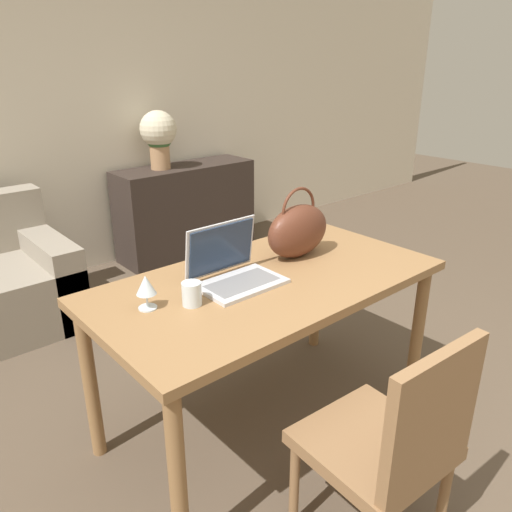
{
  "coord_description": "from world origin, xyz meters",
  "views": [
    {
      "loc": [
        -1.3,
        -0.89,
        1.65
      ],
      "look_at": [
        -0.05,
        0.56,
        0.89
      ],
      "focal_mm": 35.0,
      "sensor_mm": 36.0,
      "label": 1
    }
  ],
  "objects_px": {
    "chair": "(393,441)",
    "laptop": "(232,267)",
    "flower_vase": "(159,135)",
    "wine_glass": "(146,286)",
    "drinking_glass": "(192,294)",
    "handbag": "(298,230)"
  },
  "relations": [
    {
      "from": "drinking_glass",
      "to": "chair",
      "type": "bearing_deg",
      "value": -72.8
    },
    {
      "from": "drinking_glass",
      "to": "flower_vase",
      "type": "distance_m",
      "value": 2.48
    },
    {
      "from": "wine_glass",
      "to": "drinking_glass",
      "type": "bearing_deg",
      "value": -30.08
    },
    {
      "from": "chair",
      "to": "drinking_glass",
      "type": "height_order",
      "value": "chair"
    },
    {
      "from": "chair",
      "to": "laptop",
      "type": "relative_size",
      "value": 2.52
    },
    {
      "from": "wine_glass",
      "to": "handbag",
      "type": "height_order",
      "value": "handbag"
    },
    {
      "from": "laptop",
      "to": "wine_glass",
      "type": "relative_size",
      "value": 2.59
    },
    {
      "from": "laptop",
      "to": "wine_glass",
      "type": "bearing_deg",
      "value": 178.58
    },
    {
      "from": "flower_vase",
      "to": "wine_glass",
      "type": "bearing_deg",
      "value": -121.95
    },
    {
      "from": "handbag",
      "to": "flower_vase",
      "type": "xyz_separation_m",
      "value": [
        0.49,
        2.09,
        0.18
      ]
    },
    {
      "from": "chair",
      "to": "laptop",
      "type": "bearing_deg",
      "value": 92.64
    },
    {
      "from": "drinking_glass",
      "to": "wine_glass",
      "type": "bearing_deg",
      "value": 149.92
    },
    {
      "from": "chair",
      "to": "drinking_glass",
      "type": "distance_m",
      "value": 0.88
    },
    {
      "from": "laptop",
      "to": "flower_vase",
      "type": "bearing_deg",
      "value": 66.66
    },
    {
      "from": "chair",
      "to": "drinking_glass",
      "type": "relative_size",
      "value": 9.56
    },
    {
      "from": "laptop",
      "to": "flower_vase",
      "type": "xyz_separation_m",
      "value": [
        0.91,
        2.11,
        0.24
      ]
    },
    {
      "from": "chair",
      "to": "flower_vase",
      "type": "xyz_separation_m",
      "value": [
        0.92,
        2.96,
        0.58
      ]
    },
    {
      "from": "drinking_glass",
      "to": "flower_vase",
      "type": "xyz_separation_m",
      "value": [
        1.16,
        2.18,
        0.26
      ]
    },
    {
      "from": "laptop",
      "to": "handbag",
      "type": "height_order",
      "value": "handbag"
    },
    {
      "from": "wine_glass",
      "to": "flower_vase",
      "type": "distance_m",
      "value": 2.48
    },
    {
      "from": "chair",
      "to": "drinking_glass",
      "type": "xyz_separation_m",
      "value": [
        -0.24,
        0.78,
        0.32
      ]
    },
    {
      "from": "laptop",
      "to": "wine_glass",
      "type": "height_order",
      "value": "laptop"
    }
  ]
}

